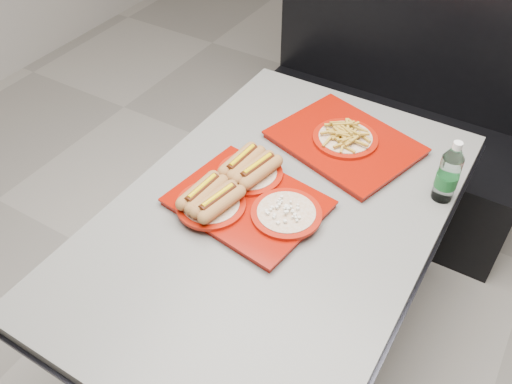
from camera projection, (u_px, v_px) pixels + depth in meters
The scene contains 6 objects.
ground at pixel (270, 345), 2.14m from camera, with size 6.00×6.00×0.00m, color #9A948A.
diner_table at pixel (274, 248), 1.74m from camera, with size 0.92×1.42×0.75m.
booth_bench at pixel (388, 122), 2.54m from camera, with size 1.30×0.57×1.35m.
tray_near at pixel (244, 195), 1.63m from camera, with size 0.47×0.40×0.09m.
tray_far at pixel (345, 140), 1.84m from camera, with size 0.54×0.47×0.09m.
water_bottle at pixel (448, 175), 1.61m from camera, with size 0.07×0.07×0.21m.
Camera 1 is at (0.54, -1.01, 1.91)m, focal length 38.00 mm.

